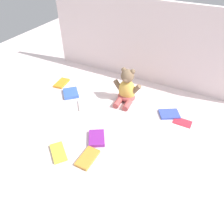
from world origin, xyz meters
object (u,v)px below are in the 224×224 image
(teddy_bear, at_px, (127,89))
(book_case_6, at_px, (71,93))
(book_case_5, at_px, (62,83))
(book_case_2, at_px, (58,152))
(book_case_3, at_px, (88,158))
(book_case_4, at_px, (85,105))
(book_case_7, at_px, (169,114))
(book_case_0, at_px, (97,138))
(book_case_1, at_px, (182,122))

(teddy_bear, relative_size, book_case_6, 1.92)
(book_case_5, bearing_deg, book_case_2, -61.35)
(teddy_bear, bearing_deg, book_case_3, -90.41)
(book_case_4, distance_m, book_case_5, 0.33)
(book_case_4, xyz_separation_m, book_case_6, (-0.16, 0.06, 0.00))
(book_case_2, bearing_deg, book_case_7, 2.54)
(book_case_5, xyz_separation_m, book_case_7, (0.82, 0.02, -0.00))
(book_case_3, bearing_deg, book_case_7, -116.86)
(book_case_3, xyz_separation_m, book_case_4, (-0.25, 0.36, -0.00))
(book_case_2, distance_m, book_case_4, 0.41)
(book_case_7, bearing_deg, book_case_0, 112.02)
(book_case_4, height_order, book_case_5, book_case_5)
(book_case_3, bearing_deg, book_case_6, -45.66)
(book_case_0, bearing_deg, book_case_7, 21.16)
(teddy_bear, distance_m, book_case_6, 0.40)
(teddy_bear, xyz_separation_m, book_case_7, (0.30, -0.02, -0.08))
(book_case_1, height_order, book_case_2, book_case_2)
(book_case_5, bearing_deg, book_case_4, -33.12)
(book_case_0, xyz_separation_m, book_case_4, (-0.22, 0.22, -0.00))
(teddy_bear, distance_m, book_case_1, 0.41)
(teddy_bear, distance_m, book_case_3, 0.55)
(book_case_2, xyz_separation_m, book_case_3, (0.15, 0.04, 0.00))
(book_case_0, height_order, book_case_3, book_case_0)
(book_case_3, xyz_separation_m, book_case_7, (0.27, 0.52, -0.00))
(book_case_4, relative_size, book_case_5, 0.85)
(book_case_1, height_order, book_case_4, book_case_4)
(book_case_0, bearing_deg, book_case_2, -157.38)
(book_case_0, bearing_deg, book_case_4, 103.58)
(book_case_2, bearing_deg, book_case_0, 3.55)
(book_case_2, relative_size, book_case_3, 0.97)
(book_case_0, relative_size, book_case_7, 0.98)
(book_case_1, distance_m, book_case_3, 0.61)
(book_case_6, bearing_deg, book_case_5, -72.48)
(book_case_2, height_order, book_case_5, book_case_5)
(book_case_5, relative_size, book_case_7, 1.06)
(book_case_2, distance_m, book_case_3, 0.16)
(book_case_2, bearing_deg, book_case_6, 68.38)
(book_case_4, relative_size, book_case_7, 0.90)
(book_case_4, xyz_separation_m, book_case_7, (0.52, 0.16, 0.00))
(book_case_5, distance_m, book_case_7, 0.82)
(book_case_0, height_order, book_case_7, book_case_0)
(book_case_7, bearing_deg, book_case_1, -140.74)
(book_case_1, distance_m, book_case_6, 0.77)
(book_case_0, bearing_deg, book_case_5, 113.45)
(teddy_bear, bearing_deg, book_case_4, -144.14)
(book_case_1, xyz_separation_m, book_case_7, (-0.09, 0.03, 0.00))
(book_case_0, distance_m, book_case_7, 0.49)
(book_case_0, height_order, book_case_4, book_case_0)
(teddy_bear, bearing_deg, book_case_1, -11.29)
(book_case_2, distance_m, book_case_6, 0.53)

